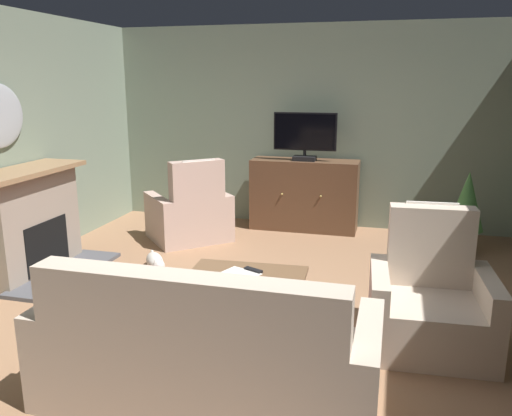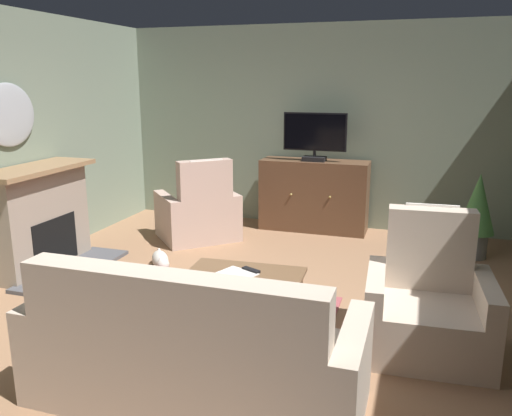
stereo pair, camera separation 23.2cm
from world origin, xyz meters
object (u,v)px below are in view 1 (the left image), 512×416
object	(u,v)px
tv_remote	(253,270)
cat	(155,262)
tv_cabinet	(304,196)
coffee_table	(248,279)
potted_plant_tall_palm_by_window	(467,208)
armchair_beside_cabinet	(430,305)
sofa_floral	(205,360)
folded_newspaper	(240,274)
fireplace	(30,224)
armchair_near_window	(190,215)
television	(305,135)

from	to	relation	value
tv_remote	cat	distance (m)	1.71
tv_cabinet	coffee_table	distance (m)	3.01
potted_plant_tall_palm_by_window	armchair_beside_cabinet	bearing A→B (deg)	-102.15
tv_remote	potted_plant_tall_palm_by_window	distance (m)	3.09
coffee_table	sofa_floral	distance (m)	1.20
sofa_floral	folded_newspaper	bearing A→B (deg)	95.45
fireplace	sofa_floral	size ratio (longest dim) A/B	0.67
folded_newspaper	sofa_floral	distance (m)	1.15
folded_newspaper	cat	xyz separation A→B (m)	(-1.28, 1.04, -0.37)
cat	tv_cabinet	bearing A→B (deg)	57.51
tv_remote	potted_plant_tall_palm_by_window	size ratio (longest dim) A/B	0.17
cat	potted_plant_tall_palm_by_window	bearing A→B (deg)	23.77
tv_remote	fireplace	bearing A→B (deg)	-167.14
armchair_near_window	cat	bearing A→B (deg)	-88.21
tv_cabinet	armchair_beside_cabinet	size ratio (longest dim) A/B	1.35
fireplace	armchair_beside_cabinet	size ratio (longest dim) A/B	1.32
tv_cabinet	armchair_near_window	bearing A→B (deg)	-145.96
television	folded_newspaper	xyz separation A→B (m)	(-0.01, -3.01, -0.84)
potted_plant_tall_palm_by_window	cat	bearing A→B (deg)	-156.23
armchair_near_window	cat	distance (m)	1.16
television	sofa_floral	bearing A→B (deg)	-88.63
coffee_table	armchair_near_window	bearing A→B (deg)	122.88
armchair_near_window	armchair_beside_cabinet	xyz separation A→B (m)	(2.83, -2.09, -0.00)
fireplace	potted_plant_tall_palm_by_window	distance (m)	4.91
coffee_table	folded_newspaper	world-z (taller)	folded_newspaper
coffee_table	folded_newspaper	size ratio (longest dim) A/B	3.32
armchair_near_window	potted_plant_tall_palm_by_window	xyz separation A→B (m)	(3.35, 0.33, 0.22)
tv_remote	folded_newspaper	world-z (taller)	tv_remote
tv_cabinet	cat	distance (m)	2.43
tv_cabinet	coffee_table	bearing A→B (deg)	-89.23
fireplace	armchair_beside_cabinet	xyz separation A→B (m)	(4.02, -0.56, -0.21)
fireplace	potted_plant_tall_palm_by_window	world-z (taller)	fireplace
tv_cabinet	folded_newspaper	size ratio (longest dim) A/B	4.84
fireplace	television	xyz separation A→B (m)	(2.52, 2.37, 0.77)
sofa_floral	cat	xyz separation A→B (m)	(-1.39, 2.17, -0.24)
fireplace	cat	distance (m)	1.37
armchair_beside_cabinet	sofa_floral	bearing A→B (deg)	-139.12
fireplace	cat	bearing A→B (deg)	17.84
folded_newspaper	coffee_table	bearing A→B (deg)	71.22
tv_cabinet	armchair_near_window	size ratio (longest dim) A/B	1.17
armchair_near_window	sofa_floral	bearing A→B (deg)	-66.70
coffee_table	television	bearing A→B (deg)	90.78
potted_plant_tall_palm_by_window	fireplace	bearing A→B (deg)	-157.79
coffee_table	tv_cabinet	bearing A→B (deg)	90.77
coffee_table	tv_remote	size ratio (longest dim) A/B	5.85
sofa_floral	armchair_near_window	size ratio (longest dim) A/B	1.71
folded_newspaper	sofa_floral	bearing A→B (deg)	-62.28
armchair_near_window	folded_newspaper	bearing A→B (deg)	-58.76
armchair_beside_cabinet	tv_cabinet	bearing A→B (deg)	116.75
tv_cabinet	cat	bearing A→B (deg)	-122.49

